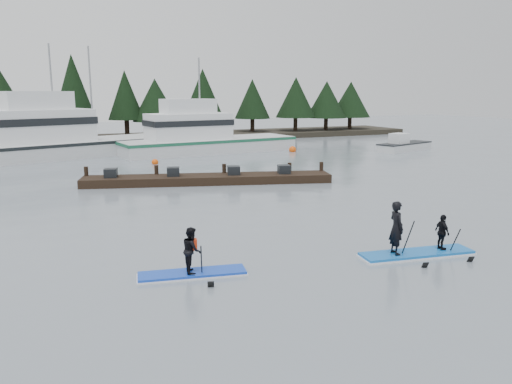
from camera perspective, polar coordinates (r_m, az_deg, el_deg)
name	(u,v)px	position (r m, az deg, el deg)	size (l,w,h in m)	color
ground	(333,260)	(16.15, 8.83, -7.67)	(160.00, 160.00, 0.00)	slate
far_shore	(118,139)	(55.61, -15.46, 5.86)	(70.00, 8.00, 0.60)	#2D281E
treeline	(118,142)	(55.64, -15.44, 5.55)	(60.00, 4.00, 8.00)	black
fishing_boat_large	(61,148)	(43.96, -21.42, 4.74)	(18.49, 10.13, 10.04)	silver
fishing_boat_medium	(204,145)	(44.31, -5.97, 5.37)	(15.95, 6.17, 9.11)	silver
skiff	(404,147)	(47.53, 16.60, 4.99)	(6.10, 1.83, 0.71)	silver
floating_dock	(208,179)	(29.23, -5.49, 1.47)	(14.33, 1.91, 0.48)	black
buoy_b	(155,164)	(37.69, -11.46, 3.15)	(0.49, 0.49, 0.49)	#E74F0B
buoy_c	(292,152)	(44.82, 4.19, 4.62)	(0.64, 0.64, 0.64)	#E74F0B
paddleboard_solo	(192,259)	(14.61, -7.33, -7.56)	(3.18, 1.36, 1.88)	#143FBE
paddleboard_duo	(414,239)	(16.94, 17.63, -5.15)	(3.88, 1.56, 2.33)	#135FB4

